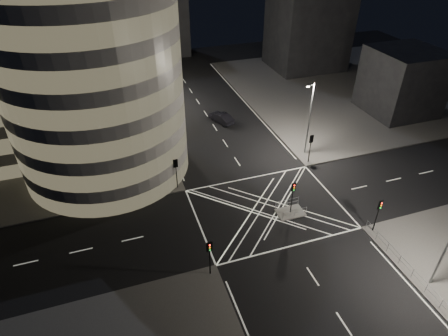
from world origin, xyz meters
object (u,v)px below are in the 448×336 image
object	(u,v)px
traffic_signal_fr	(311,144)
street_lamp_right_far	(309,117)
traffic_signal_island	(293,192)
street_lamp_left_near	(160,129)
traffic_signal_nr	(379,210)
traffic_signal_nl	(210,252)
street_lamp_left_far	(139,77)
sedan	(221,118)
traffic_signal_fl	(176,168)
central_island	(290,212)

from	to	relation	value
traffic_signal_fr	street_lamp_right_far	xyz separation A→B (m)	(0.64, 2.20, 2.63)
traffic_signal_island	street_lamp_left_near	xyz separation A→B (m)	(-11.44, 13.50, 2.63)
traffic_signal_nr	street_lamp_left_near	size ratio (longest dim) A/B	0.40
traffic_signal_nl	traffic_signal_nr	size ratio (longest dim) A/B	1.00
street_lamp_left_far	sedan	world-z (taller)	street_lamp_left_far
traffic_signal_fr	street_lamp_left_near	size ratio (longest dim) A/B	0.40
traffic_signal_fr	street_lamp_right_far	distance (m)	3.48
traffic_signal_fl	street_lamp_right_far	xyz separation A→B (m)	(18.24, 2.20, 2.63)
traffic_signal_nr	central_island	bearing A→B (deg)	142.07
traffic_signal_fr	traffic_signal_island	distance (m)	10.73
traffic_signal_fl	central_island	bearing A→B (deg)	-37.54
street_lamp_right_far	central_island	bearing A→B (deg)	-125.30
traffic_signal_island	street_lamp_left_far	bearing A→B (deg)	109.95
central_island	traffic_signal_nl	size ratio (longest dim) A/B	0.75
traffic_signal_fl	street_lamp_right_far	bearing A→B (deg)	6.88
traffic_signal_fl	traffic_signal_nr	size ratio (longest dim) A/B	1.00
central_island	traffic_signal_fr	xyz separation A→B (m)	(6.80, 8.30, 2.84)
traffic_signal_fl	street_lamp_left_near	xyz separation A→B (m)	(-0.64, 5.20, 2.63)
traffic_signal_nr	street_lamp_right_far	distance (m)	16.03
central_island	traffic_signal_nr	xyz separation A→B (m)	(6.80, -5.30, 2.84)
central_island	street_lamp_right_far	size ratio (longest dim) A/B	0.30
traffic_signal_fr	traffic_signal_fl	bearing A→B (deg)	180.00
traffic_signal_fr	street_lamp_left_near	xyz separation A→B (m)	(-18.24, 5.20, 2.63)
central_island	sedan	bearing A→B (deg)	91.25
central_island	traffic_signal_fr	distance (m)	11.10
central_island	street_lamp_left_far	distance (m)	33.95
sedan	traffic_signal_nl	bearing A→B (deg)	48.88
street_lamp_left_far	sedan	xyz separation A→B (m)	(10.94, -8.64, -4.76)
traffic_signal_island	sedan	world-z (taller)	traffic_signal_island
traffic_signal_fr	traffic_signal_island	xyz separation A→B (m)	(-6.80, -8.30, 0.00)
street_lamp_left_near	central_island	bearing A→B (deg)	-49.73
street_lamp_left_near	street_lamp_left_far	world-z (taller)	same
traffic_signal_nl	street_lamp_left_far	bearing A→B (deg)	90.99
central_island	traffic_signal_fl	bearing A→B (deg)	142.46
street_lamp_right_far	sedan	size ratio (longest dim) A/B	2.12
traffic_signal_fl	traffic_signal_nl	distance (m)	13.60
central_island	street_lamp_right_far	distance (m)	13.98
traffic_signal_nl	street_lamp_left_near	bearing A→B (deg)	91.94
central_island	traffic_signal_fl	size ratio (longest dim) A/B	0.75
traffic_signal_island	traffic_signal_fr	bearing A→B (deg)	50.67
central_island	street_lamp_left_far	size ratio (longest dim) A/B	0.30
traffic_signal_nl	traffic_signal_nr	world-z (taller)	same
street_lamp_right_far	traffic_signal_nr	bearing A→B (deg)	-92.30
street_lamp_right_far	sedan	xyz separation A→B (m)	(-7.94, 12.36, -4.76)
traffic_signal_fr	street_lamp_left_near	distance (m)	19.14
traffic_signal_island	traffic_signal_nr	bearing A→B (deg)	-37.93
central_island	street_lamp_left_near	world-z (taller)	street_lamp_left_near
traffic_signal_island	traffic_signal_nl	bearing A→B (deg)	-153.86
traffic_signal_fl	traffic_signal_nl	size ratio (longest dim) A/B	1.00
street_lamp_right_far	street_lamp_left_near	bearing A→B (deg)	170.97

